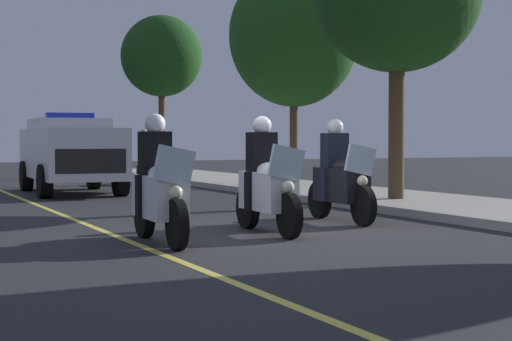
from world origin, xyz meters
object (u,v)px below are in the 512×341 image
object	(u,v)px
tree_far_back	(294,36)
tree_behind_suv	(162,56)
police_motorcycle_lead_left	(159,191)
cyclist_background	(144,157)
police_motorcycle_lead_right	(267,186)
police_motorcycle_trailing	(340,180)
police_suv	(71,152)

from	to	relation	value
tree_far_back	tree_behind_suv	size ratio (longest dim) A/B	1.09
police_motorcycle_lead_left	cyclist_background	world-z (taller)	police_motorcycle_lead_left
police_motorcycle_lead_left	tree_behind_suv	size ratio (longest dim) A/B	0.37
police_motorcycle_lead_left	police_motorcycle_lead_right	xyz separation A→B (m)	(-0.47, 1.80, 0.00)
police_motorcycle_lead_left	tree_far_back	distance (m)	13.92
police_motorcycle_trailing	tree_behind_suv	world-z (taller)	tree_behind_suv
police_motorcycle_lead_left	police_motorcycle_trailing	world-z (taller)	same
cyclist_background	tree_far_back	bearing A→B (deg)	49.68
police_suv	cyclist_background	world-z (taller)	police_suv
police_motorcycle_trailing	tree_behind_suv	distance (m)	17.88
police_motorcycle_lead_left	tree_behind_suv	world-z (taller)	tree_behind_suv
police_motorcycle_trailing	police_motorcycle_lead_left	bearing A→B (deg)	-68.03
police_motorcycle_lead_left	police_motorcycle_lead_right	world-z (taller)	same
police_motorcycle_lead_right	police_motorcycle_trailing	xyz separation A→B (m)	(-1.00, 1.83, 0.00)
cyclist_background	tree_far_back	world-z (taller)	tree_far_back
tree_far_back	police_suv	bearing A→B (deg)	-87.03
police_motorcycle_lead_right	cyclist_background	xyz separation A→B (m)	(-13.56, 2.34, 0.14)
police_motorcycle_lead_left	tree_behind_suv	bearing A→B (deg)	161.47
police_motorcycle_lead_right	tree_behind_suv	distance (m)	19.19
police_motorcycle_lead_right	cyclist_background	distance (m)	13.76
police_motorcycle_trailing	police_motorcycle_lead_right	bearing A→B (deg)	-61.39
cyclist_background	tree_behind_suv	size ratio (longest dim) A/B	0.30
police_motorcycle_lead_right	police_suv	world-z (taller)	police_suv
police_suv	tree_far_back	xyz separation A→B (m)	(-0.34, 6.56, 3.31)
tree_far_back	tree_behind_suv	world-z (taller)	tree_far_back
police_motorcycle_lead_right	tree_far_back	bearing A→B (deg)	150.65
police_motorcycle_trailing	tree_behind_suv	xyz separation A→B (m)	(-17.29, 2.66, 3.72)
police_motorcycle_lead_left	cyclist_background	size ratio (longest dim) A/B	1.22
police_motorcycle_lead_left	police_suv	world-z (taller)	police_suv
police_motorcycle_lead_right	cyclist_background	size ratio (longest dim) A/B	1.22
police_motorcycle_lead_left	police_suv	bearing A→B (deg)	173.78
tree_behind_suv	police_motorcycle_lead_right	bearing A→B (deg)	-13.78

